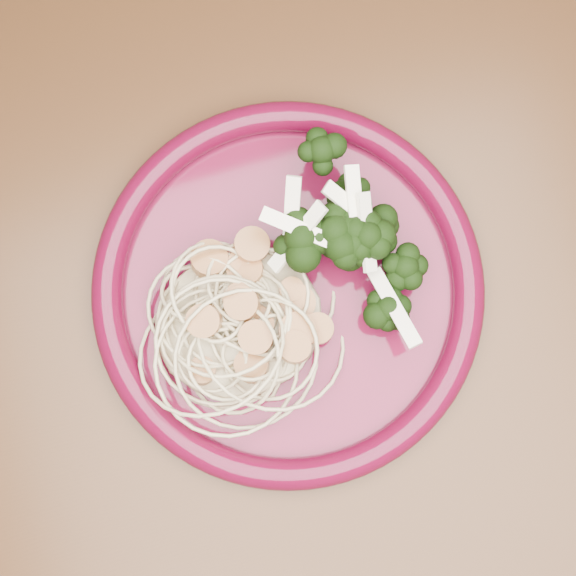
# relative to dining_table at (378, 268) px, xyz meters

# --- Properties ---
(dining_table) EXTENTS (1.20, 0.80, 0.75)m
(dining_table) POSITION_rel_dining_table_xyz_m (0.00, 0.00, 0.00)
(dining_table) COLOR #472814
(dining_table) RESTS_ON ground
(dinner_plate) EXTENTS (0.38, 0.38, 0.03)m
(dinner_plate) POSITION_rel_dining_table_xyz_m (-0.09, -0.01, 0.11)
(dinner_plate) COLOR #530B22
(dinner_plate) RESTS_ON dining_table
(spaghetti_pile) EXTENTS (0.16, 0.15, 0.03)m
(spaghetti_pile) POSITION_rel_dining_table_xyz_m (-0.13, -0.03, 0.12)
(spaghetti_pile) COLOR #C6B78C
(spaghetti_pile) RESTS_ON dinner_plate
(scallop_cluster) EXTENTS (0.17, 0.17, 0.04)m
(scallop_cluster) POSITION_rel_dining_table_xyz_m (-0.13, -0.03, 0.16)
(scallop_cluster) COLOR #AC703B
(scallop_cluster) RESTS_ON spaghetti_pile
(broccoli_pile) EXTENTS (0.13, 0.16, 0.05)m
(broccoli_pile) POSITION_rel_dining_table_xyz_m (-0.04, 0.01, 0.13)
(broccoli_pile) COLOR black
(broccoli_pile) RESTS_ON dinner_plate
(onion_garnish) EXTENTS (0.09, 0.11, 0.06)m
(onion_garnish) POSITION_rel_dining_table_xyz_m (-0.04, 0.01, 0.16)
(onion_garnish) COLOR white
(onion_garnish) RESTS_ON broccoli_pile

